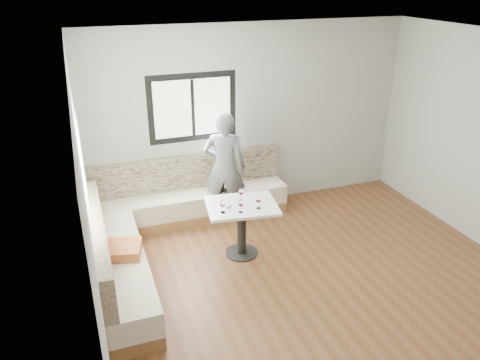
% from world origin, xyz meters
% --- Properties ---
extents(room, '(5.01, 5.01, 2.81)m').
position_xyz_m(room, '(-0.08, 0.08, 1.41)').
color(room, brown).
rests_on(room, ground).
extents(banquette, '(2.90, 2.80, 0.95)m').
position_xyz_m(banquette, '(-1.59, 1.63, 0.33)').
color(banquette, brown).
rests_on(banquette, ground).
extents(table, '(0.98, 0.81, 0.73)m').
position_xyz_m(table, '(-0.66, 1.09, 0.55)').
color(table, black).
rests_on(table, ground).
extents(person, '(0.72, 0.62, 1.67)m').
position_xyz_m(person, '(-0.57, 2.08, 0.84)').
color(person, slate).
rests_on(person, ground).
extents(olive_ramekin, '(0.09, 0.09, 0.04)m').
position_xyz_m(olive_ramekin, '(-0.84, 1.10, 0.75)').
color(olive_ramekin, white).
rests_on(olive_ramekin, table).
extents(wine_glass_a, '(0.08, 0.08, 0.17)m').
position_xyz_m(wine_glass_a, '(-0.95, 0.96, 0.85)').
color(wine_glass_a, white).
rests_on(wine_glass_a, table).
extents(wine_glass_b, '(0.08, 0.08, 0.17)m').
position_xyz_m(wine_glass_b, '(-0.74, 0.90, 0.85)').
color(wine_glass_b, white).
rests_on(wine_glass_b, table).
extents(wine_glass_c, '(0.08, 0.08, 0.17)m').
position_xyz_m(wine_glass_c, '(-0.50, 0.92, 0.85)').
color(wine_glass_c, white).
rests_on(wine_glass_c, table).
extents(wine_glass_d, '(0.08, 0.08, 0.17)m').
position_xyz_m(wine_glass_d, '(-0.63, 1.19, 0.85)').
color(wine_glass_d, white).
rests_on(wine_glass_d, table).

